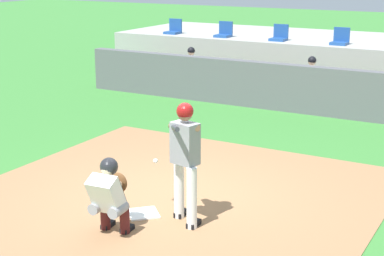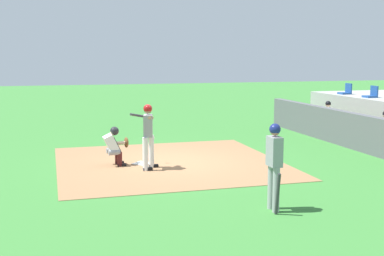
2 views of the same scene
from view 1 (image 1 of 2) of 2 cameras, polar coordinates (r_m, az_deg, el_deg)
ground_plane at (r=9.78m, az=-2.02°, el=-6.61°), size 80.00×80.00×0.00m
dirt_infield at (r=9.78m, az=-2.02°, el=-6.58°), size 6.40×6.40×0.01m
home_plate at (r=9.15m, az=-4.65°, el=-8.09°), size 0.62×0.62×0.02m
batter_at_plate at (r=8.50m, az=-0.70°, el=-2.63°), size 0.62×0.83×1.80m
catcher_crouched at (r=8.37m, az=-7.80°, el=-6.17°), size 0.51×1.47×1.13m
dugout_wall at (r=15.31m, az=10.72°, el=3.60°), size 13.00×0.30×1.20m
dugout_bench at (r=16.32m, az=11.80°, el=2.92°), size 11.80×0.44×0.45m
dugout_player_0 at (r=17.60m, az=-0.27°, el=5.64°), size 0.49×0.70×1.30m
dugout_player_1 at (r=16.14m, az=11.10°, el=4.45°), size 0.49×0.70×1.30m
stands_platform at (r=19.45m, az=14.98°, el=6.14°), size 15.00×4.40×1.40m
stadium_seat_0 at (r=20.09m, az=-1.74°, el=9.33°), size 0.46×0.46×0.48m
stadium_seat_1 at (r=19.20m, az=3.07°, el=9.04°), size 0.46×0.46×0.48m
stadium_seat_2 at (r=18.46m, az=8.30°, el=8.64°), size 0.46×0.46×0.48m
stadium_seat_3 at (r=17.88m, az=13.90°, el=8.14°), size 0.46×0.46×0.48m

